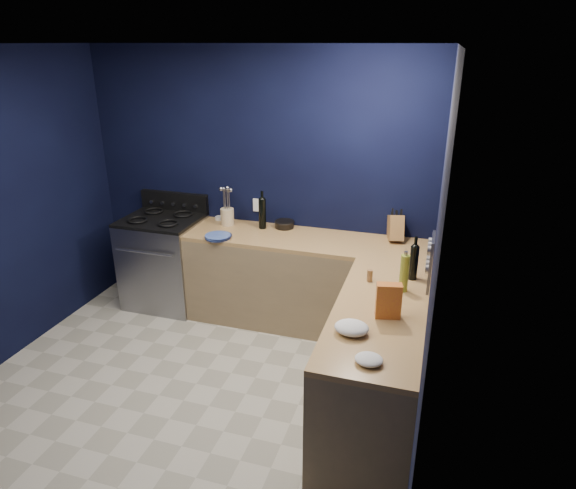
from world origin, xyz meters
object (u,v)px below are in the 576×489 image
at_px(crouton_bag, 388,301).
at_px(gas_range, 165,262).
at_px(plate_stack, 218,236).
at_px(knife_block, 395,228).
at_px(utensil_crock, 227,217).

bearing_deg(crouton_bag, gas_range, 141.19).
relative_size(gas_range, plate_stack, 3.81).
bearing_deg(crouton_bag, knife_block, 82.22).
bearing_deg(utensil_crock, crouton_bag, -38.17).
xyz_separation_m(gas_range, plate_stack, (0.73, -0.22, 0.46)).
xyz_separation_m(plate_stack, crouton_bag, (1.70, -1.01, 0.11)).
bearing_deg(plate_stack, gas_range, 163.22).
distance_m(knife_block, crouton_bag, 1.46).
distance_m(plate_stack, utensil_crock, 0.38).
bearing_deg(utensil_crock, knife_block, 2.60).
height_order(utensil_crock, crouton_bag, crouton_bag).
relative_size(gas_range, knife_block, 3.94).
distance_m(utensil_crock, crouton_bag, 2.24).
height_order(plate_stack, crouton_bag, crouton_bag).
relative_size(plate_stack, knife_block, 1.04).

